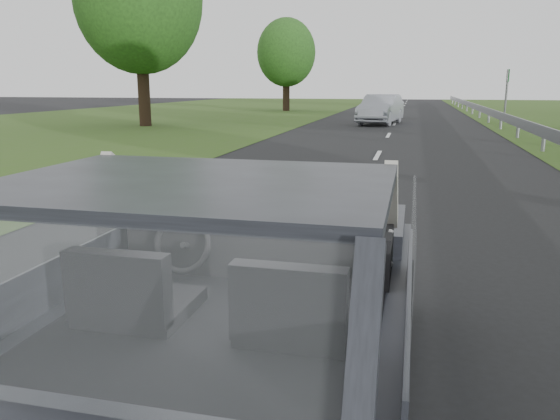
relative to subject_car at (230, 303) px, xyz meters
The scene contains 10 objects.
subject_car is the anchor object (origin of this frame).
dashboard 0.64m from the subject_car, 90.00° to the left, with size 1.58×0.45×0.30m, color black.
driver_seat 0.52m from the subject_car, 144.06° to the right, with size 0.50×0.72×0.42m, color black.
passenger_seat 0.52m from the subject_car, 35.94° to the right, with size 0.50×0.72×0.42m, color black.
steering_wheel 0.55m from the subject_car, 140.48° to the left, with size 0.36×0.36×0.04m, color black.
cat 0.76m from the subject_car, 67.67° to the left, with size 0.56×0.18×0.25m, color #A09FA1.
other_car 24.01m from the subject_car, 91.60° to the left, with size 1.66×4.20×1.38m, color #ABAFBC.
highway_sign 28.00m from the subject_car, 79.00° to the left, with size 0.10×1.03×2.57m, color #146928.
tree_5 23.22m from the subject_car, 118.31° to the left, with size 5.50×5.50×8.33m, color #214218, non-canonical shape.
tree_6 36.78m from the subject_car, 102.56° to the left, with size 4.07×4.07×6.16m, color #214218, non-canonical shape.
Camera 1 is at (0.88, -2.50, 1.83)m, focal length 35.00 mm.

